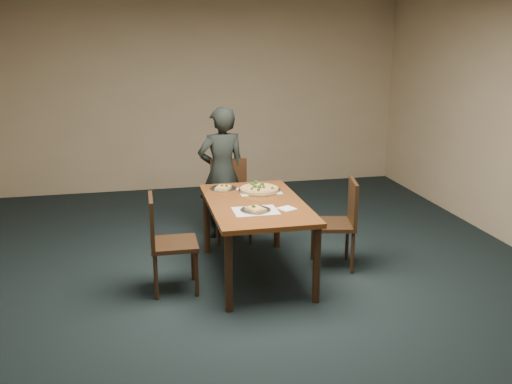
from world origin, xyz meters
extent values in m
plane|color=black|center=(0.00, 0.00, 0.00)|extent=(8.00, 8.00, 0.00)
plane|color=tan|center=(0.00, 4.00, 1.40)|extent=(6.00, 0.00, 6.00)
cube|color=#5E2F12|center=(0.04, 0.57, 0.73)|extent=(0.90, 1.50, 0.04)
cylinder|color=black|center=(-0.35, -0.12, 0.35)|extent=(0.07, 0.07, 0.70)
cylinder|color=black|center=(-0.35, 1.26, 0.35)|extent=(0.07, 0.07, 0.70)
cylinder|color=black|center=(0.43, -0.12, 0.35)|extent=(0.07, 0.07, 0.70)
cylinder|color=black|center=(0.43, 1.26, 0.35)|extent=(0.07, 0.07, 0.70)
cube|color=black|center=(-0.02, 1.60, 0.45)|extent=(0.43, 0.43, 0.04)
cylinder|color=black|center=(-0.20, 1.42, 0.21)|extent=(0.04, 0.04, 0.43)
cylinder|color=black|center=(-0.19, 1.78, 0.21)|extent=(0.04, 0.04, 0.43)
cylinder|color=black|center=(0.16, 1.42, 0.21)|extent=(0.04, 0.04, 0.43)
cylinder|color=black|center=(0.17, 1.78, 0.21)|extent=(0.04, 0.04, 0.43)
cube|color=black|center=(-0.01, 1.79, 0.69)|extent=(0.42, 0.04, 0.44)
cube|color=black|center=(-0.76, 0.41, 0.45)|extent=(0.43, 0.43, 0.04)
cylinder|color=black|center=(-0.59, 0.23, 0.21)|extent=(0.04, 0.04, 0.43)
cylinder|color=black|center=(-0.95, 0.23, 0.21)|extent=(0.04, 0.04, 0.43)
cylinder|color=black|center=(-0.58, 0.59, 0.21)|extent=(0.04, 0.04, 0.43)
cylinder|color=black|center=(-0.94, 0.59, 0.21)|extent=(0.04, 0.04, 0.43)
cube|color=black|center=(-0.95, 0.41, 0.69)|extent=(0.04, 0.42, 0.44)
cube|color=black|center=(0.84, 0.61, 0.45)|extent=(0.50, 0.50, 0.04)
cylinder|color=black|center=(0.71, 0.83, 0.21)|extent=(0.04, 0.04, 0.43)
cylinder|color=black|center=(1.06, 0.75, 0.21)|extent=(0.04, 0.04, 0.43)
cylinder|color=black|center=(0.63, 0.48, 0.21)|extent=(0.04, 0.04, 0.43)
cylinder|color=black|center=(0.98, 0.40, 0.21)|extent=(0.04, 0.04, 0.43)
cube|color=black|center=(1.03, 0.57, 0.69)|extent=(0.13, 0.42, 0.44)
imported|color=black|center=(-0.10, 1.76, 0.76)|extent=(0.59, 0.43, 1.52)
cube|color=white|center=(0.16, 0.94, 0.75)|extent=(0.42, 0.32, 0.00)
cube|color=white|center=(-0.02, 0.30, 0.75)|extent=(0.40, 0.30, 0.00)
cylinder|color=silver|center=(0.16, 0.94, 0.76)|extent=(0.43, 0.43, 0.01)
cylinder|color=#B58B45|center=(0.16, 0.94, 0.77)|extent=(0.39, 0.39, 0.02)
cylinder|color=#FEE384|center=(0.16, 0.94, 0.79)|extent=(0.35, 0.35, 0.01)
sphere|color=#1D3B12|center=(0.12, 0.81, 0.80)|extent=(0.03, 0.03, 0.03)
sphere|color=#1D3B12|center=(0.19, 0.90, 0.80)|extent=(0.03, 0.03, 0.03)
sphere|color=#1D3B12|center=(0.15, 0.91, 0.80)|extent=(0.04, 0.04, 0.04)
sphere|color=#1D3B12|center=(0.27, 0.85, 0.80)|extent=(0.03, 0.03, 0.03)
sphere|color=#1D3B12|center=(0.20, 1.01, 0.80)|extent=(0.04, 0.04, 0.04)
sphere|color=#1D3B12|center=(0.12, 1.00, 0.80)|extent=(0.03, 0.03, 0.03)
sphere|color=#1D3B12|center=(0.10, 1.06, 0.80)|extent=(0.03, 0.03, 0.03)
sphere|color=#1D3B12|center=(0.11, 0.94, 0.80)|extent=(0.04, 0.04, 0.04)
sphere|color=#1D3B12|center=(0.06, 0.87, 0.80)|extent=(0.03, 0.03, 0.03)
sphere|color=#1D3B12|center=(0.16, 1.09, 0.81)|extent=(0.04, 0.04, 0.04)
cylinder|color=silver|center=(-0.02, 0.30, 0.76)|extent=(0.28, 0.28, 0.01)
cube|color=#B58B45|center=(-0.02, 0.30, 0.77)|extent=(0.18, 0.21, 0.02)
cube|color=#FEE384|center=(-0.02, 0.30, 0.78)|extent=(0.14, 0.17, 0.01)
sphere|color=#1D3B12|center=(-0.04, 0.30, 0.79)|extent=(0.03, 0.03, 0.03)
sphere|color=#1D3B12|center=(-0.04, 0.31, 0.79)|extent=(0.03, 0.03, 0.03)
cylinder|color=silver|center=(-0.19, 1.10, 0.76)|extent=(0.28, 0.28, 0.01)
cube|color=#B58B45|center=(-0.19, 1.10, 0.77)|extent=(0.19, 0.21, 0.02)
cube|color=#FEE384|center=(-0.19, 1.10, 0.78)|extent=(0.15, 0.17, 0.01)
sphere|color=#1D3B12|center=(-0.20, 1.10, 0.79)|extent=(0.03, 0.03, 0.03)
sphere|color=#1D3B12|center=(-0.16, 1.07, 0.79)|extent=(0.03, 0.03, 0.03)
cube|color=white|center=(0.27, 0.30, 0.75)|extent=(0.19, 0.19, 0.01)
camera|label=1|loc=(-1.09, -4.51, 2.32)|focal=40.00mm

